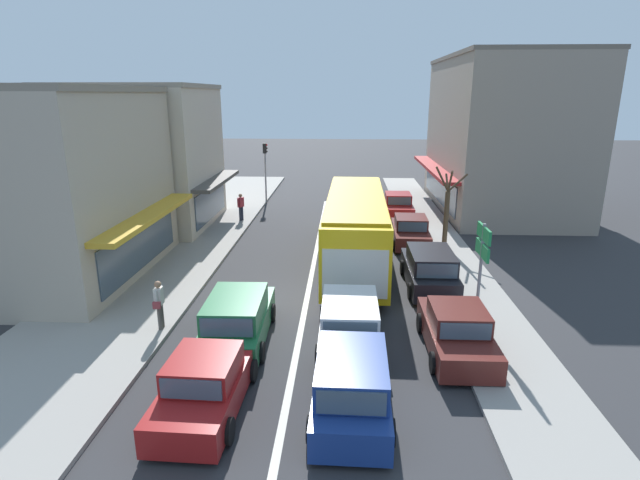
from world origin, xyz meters
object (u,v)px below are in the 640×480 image
Objects in this scene: city_bus at (356,225)px; directional_road_sign at (482,251)px; parked_wagon_kerb_second at (429,269)px; parked_sedan_kerb_rear at (398,206)px; wagon_queue_gap_filler at (349,323)px; wagon_behind_bus_near at (238,319)px; pedestrian_with_handbag_near at (159,302)px; sedan_behind_bus_mid at (206,384)px; pedestrian_browsing_midblock at (241,205)px; wagon_adjacent_lane_trail at (351,383)px; parked_sedan_kerb_third at (410,232)px; street_tree_right at (447,212)px; parked_sedan_kerb_front at (456,332)px; traffic_light_downstreet at (265,163)px.

directional_road_sign is (3.85, -6.26, 0.82)m from city_bus.
parked_wagon_kerb_second reaches higher than parked_sedan_kerb_rear.
directional_road_sign reaches higher than wagon_queue_gap_filler.
wagon_behind_bus_near is 2.78× the size of pedestrian_with_handbag_near.
parked_wagon_kerb_second is at bearing 51.38° from sedan_behind_bus_mid.
city_bus is at bearing -48.01° from pedestrian_browsing_midblock.
sedan_behind_bus_mid is at bearing -109.19° from city_bus.
wagon_adjacent_lane_trail is 14.62m from parked_sedan_kerb_third.
pedestrian_browsing_midblock is (-0.32, 14.41, -0.00)m from pedestrian_with_handbag_near.
street_tree_right reaches higher than wagon_behind_bus_near.
wagon_queue_gap_filler reaches higher than sedan_behind_bus_mid.
directional_road_sign is at bearing 16.78° from wagon_queue_gap_filler.
pedestrian_browsing_midblock is at bearing 122.25° from parked_sedan_kerb_front.
traffic_light_downstreet is (-5.82, 23.96, 2.11)m from wagon_adjacent_lane_trail.
wagon_behind_bus_near is 1.08× the size of parked_sedan_kerb_front.
parked_sedan_kerb_front is 22.87m from traffic_light_downstreet.
wagon_queue_gap_filler is at bearing -106.16° from parked_sedan_kerb_third.
traffic_light_downstreet is at bearing 114.78° from city_bus.
parked_wagon_kerb_second is at bearing -106.88° from street_tree_right.
parked_wagon_kerb_second is at bearing -89.67° from parked_sedan_kerb_rear.
wagon_queue_gap_filler reaches higher than parked_sedan_kerb_front.
parked_sedan_kerb_rear is 9.82m from pedestrian_browsing_midblock.
street_tree_right is 12.18m from pedestrian_browsing_midblock.
street_tree_right is at bearing -44.49° from traffic_light_downstreet.
traffic_light_downstreet is at bearing 103.65° from wagon_adjacent_lane_trail.
traffic_light_downstreet is (-2.27, 24.09, 2.19)m from sedan_behind_bus_mid.
wagon_queue_gap_filler is 1.09× the size of street_tree_right.
wagon_adjacent_lane_trail is 14.41m from street_tree_right.
sedan_behind_bus_mid is 3.48m from wagon_behind_bus_near.
pedestrian_with_handbag_near is (-9.23, -16.65, 0.40)m from parked_sedan_kerb_rear.
parked_sedan_kerb_third is (2.89, 3.48, -1.22)m from city_bus.
traffic_light_downstreet is at bearing 95.39° from sedan_behind_bus_mid.
wagon_behind_bus_near is 1.08× the size of parked_sedan_kerb_rear.
sedan_behind_bus_mid is at bearing -107.89° from parked_sedan_kerb_rear.
parked_sedan_kerb_rear is at bearing 81.37° from wagon_adjacent_lane_trail.
parked_sedan_kerb_third is at bearing -22.42° from pedestrian_browsing_midblock.
pedestrian_with_handbag_near reaches higher than parked_sedan_kerb_third.
pedestrian_browsing_midblock reaches higher than parked_sedan_kerb_rear.
street_tree_right is at bearing 50.99° from wagon_behind_bus_near.
parked_sedan_kerb_front is 1.02× the size of street_tree_right.
city_bus is 14.53m from traffic_light_downstreet.
city_bus is 2.41× the size of wagon_adjacent_lane_trail.
pedestrian_with_handbag_near reaches higher than wagon_behind_bus_near.
street_tree_right reaches higher than wagon_adjacent_lane_trail.
directional_road_sign reaches higher than pedestrian_with_handbag_near.
pedestrian_with_handbag_near is at bearing 147.98° from wagon_adjacent_lane_trail.
wagon_queue_gap_filler is at bearing -122.71° from parked_wagon_kerb_second.
traffic_light_downstreet reaches higher than pedestrian_browsing_midblock.
wagon_adjacent_lane_trail and wagon_behind_bus_near have the same top height.
street_tree_right reaches higher than parked_sedan_kerb_rear.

